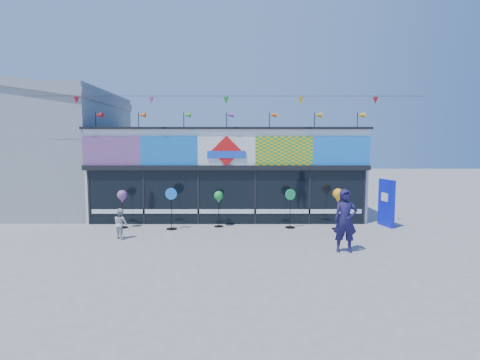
{
  "coord_description": "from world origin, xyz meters",
  "views": [
    {
      "loc": [
        0.53,
        -12.21,
        3.36
      ],
      "look_at": [
        0.56,
        2.0,
        2.01
      ],
      "focal_mm": 28.0,
      "sensor_mm": 36.0,
      "label": 1
    }
  ],
  "objects_px": {
    "spinner_4": "(338,197)",
    "spinner_3": "(290,207)",
    "blue_sign": "(386,203)",
    "spinner_0": "(122,198)",
    "child": "(121,223)",
    "adult_man": "(345,221)",
    "spinner_1": "(171,208)",
    "spinner_2": "(219,198)"
  },
  "relations": [
    {
      "from": "blue_sign",
      "to": "spinner_4",
      "type": "height_order",
      "value": "blue_sign"
    },
    {
      "from": "spinner_3",
      "to": "child",
      "type": "bearing_deg",
      "value": -164.96
    },
    {
      "from": "spinner_1",
      "to": "spinner_3",
      "type": "relative_size",
      "value": 1.05
    },
    {
      "from": "blue_sign",
      "to": "spinner_4",
      "type": "bearing_deg",
      "value": -176.86
    },
    {
      "from": "spinner_0",
      "to": "spinner_2",
      "type": "distance_m",
      "value": 3.87
    },
    {
      "from": "blue_sign",
      "to": "child",
      "type": "bearing_deg",
      "value": 178.83
    },
    {
      "from": "spinner_4",
      "to": "adult_man",
      "type": "bearing_deg",
      "value": -100.62
    },
    {
      "from": "blue_sign",
      "to": "spinner_2",
      "type": "height_order",
      "value": "blue_sign"
    },
    {
      "from": "blue_sign",
      "to": "spinner_3",
      "type": "distance_m",
      "value": 4.01
    },
    {
      "from": "spinner_2",
      "to": "spinner_0",
      "type": "bearing_deg",
      "value": -177.02
    },
    {
      "from": "spinner_2",
      "to": "spinner_4",
      "type": "height_order",
      "value": "spinner_4"
    },
    {
      "from": "spinner_3",
      "to": "spinner_4",
      "type": "xyz_separation_m",
      "value": [
        1.84,
        -0.29,
        0.48
      ]
    },
    {
      "from": "blue_sign",
      "to": "adult_man",
      "type": "bearing_deg",
      "value": -138.59
    },
    {
      "from": "spinner_1",
      "to": "spinner_0",
      "type": "bearing_deg",
      "value": 172.68
    },
    {
      "from": "spinner_1",
      "to": "adult_man",
      "type": "xyz_separation_m",
      "value": [
        6.01,
        -3.15,
        0.11
      ]
    },
    {
      "from": "blue_sign",
      "to": "spinner_2",
      "type": "bearing_deg",
      "value": 168.69
    },
    {
      "from": "spinner_2",
      "to": "spinner_4",
      "type": "distance_m",
      "value": 4.77
    },
    {
      "from": "spinner_1",
      "to": "child",
      "type": "bearing_deg",
      "value": -137.43
    },
    {
      "from": "spinner_1",
      "to": "adult_man",
      "type": "distance_m",
      "value": 6.79
    },
    {
      "from": "blue_sign",
      "to": "child",
      "type": "relative_size",
      "value": 1.78
    },
    {
      "from": "spinner_2",
      "to": "child",
      "type": "height_order",
      "value": "spinner_2"
    },
    {
      "from": "blue_sign",
      "to": "spinner_0",
      "type": "relative_size",
      "value": 1.26
    },
    {
      "from": "spinner_0",
      "to": "spinner_2",
      "type": "xyz_separation_m",
      "value": [
        3.87,
        0.2,
        -0.05
      ]
    },
    {
      "from": "spinner_1",
      "to": "spinner_3",
      "type": "distance_m",
      "value": 4.76
    },
    {
      "from": "blue_sign",
      "to": "spinner_3",
      "type": "relative_size",
      "value": 1.23
    },
    {
      "from": "spinner_1",
      "to": "adult_man",
      "type": "height_order",
      "value": "adult_man"
    },
    {
      "from": "blue_sign",
      "to": "spinner_3",
      "type": "height_order",
      "value": "blue_sign"
    },
    {
      "from": "spinner_3",
      "to": "child",
      "type": "height_order",
      "value": "spinner_3"
    },
    {
      "from": "spinner_4",
      "to": "adult_man",
      "type": "relative_size",
      "value": 0.83
    },
    {
      "from": "spinner_4",
      "to": "spinner_3",
      "type": "bearing_deg",
      "value": 171.07
    },
    {
      "from": "spinner_0",
      "to": "child",
      "type": "xyz_separation_m",
      "value": [
        0.45,
        -1.7,
        -0.69
      ]
    },
    {
      "from": "child",
      "to": "spinner_3",
      "type": "bearing_deg",
      "value": -126.58
    },
    {
      "from": "spinner_1",
      "to": "child",
      "type": "height_order",
      "value": "spinner_1"
    },
    {
      "from": "spinner_2",
      "to": "child",
      "type": "relative_size",
      "value": 1.36
    },
    {
      "from": "spinner_0",
      "to": "child",
      "type": "bearing_deg",
      "value": -75.03
    },
    {
      "from": "spinner_3",
      "to": "adult_man",
      "type": "relative_size",
      "value": 0.8
    },
    {
      "from": "spinner_1",
      "to": "spinner_2",
      "type": "height_order",
      "value": "spinner_1"
    },
    {
      "from": "spinner_0",
      "to": "adult_man",
      "type": "height_order",
      "value": "adult_man"
    },
    {
      "from": "spinner_0",
      "to": "spinner_1",
      "type": "height_order",
      "value": "spinner_1"
    },
    {
      "from": "blue_sign",
      "to": "spinner_1",
      "type": "bearing_deg",
      "value": 171.52
    },
    {
      "from": "spinner_0",
      "to": "adult_man",
      "type": "xyz_separation_m",
      "value": [
        8.03,
        -3.41,
        -0.24
      ]
    },
    {
      "from": "spinner_4",
      "to": "adult_man",
      "type": "distance_m",
      "value": 3.19
    }
  ]
}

